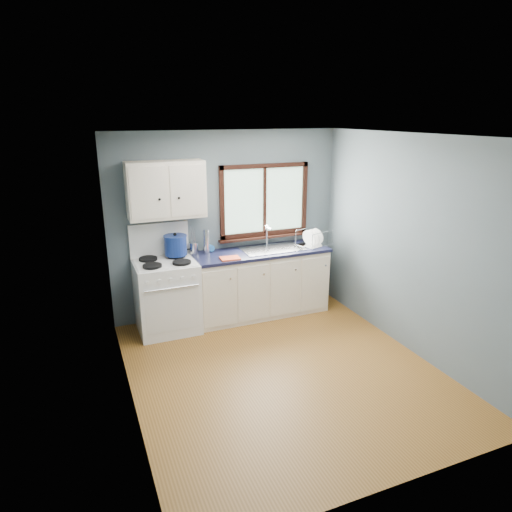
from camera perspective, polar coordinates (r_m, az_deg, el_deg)
name	(u,v)px	position (r m, az deg, el deg)	size (l,w,h in m)	color
floor	(283,371)	(5.18, 3.37, -14.14)	(3.20, 3.60, 0.02)	brown
ceiling	(288,134)	(4.42, 3.96, 14.92)	(3.20, 3.60, 0.02)	white
wall_back	(227,224)	(6.27, -3.59, 4.00)	(3.20, 0.02, 2.50)	slate
wall_front	(403,340)	(3.25, 17.89, -10.01)	(3.20, 0.02, 2.50)	slate
wall_left	(122,284)	(4.24, -16.40, -3.33)	(0.02, 3.60, 2.50)	slate
wall_right	(412,246)	(5.52, 18.86, 1.23)	(0.02, 3.60, 2.50)	slate
gas_range	(167,294)	(5.95, -11.10, -4.68)	(0.76, 0.69, 1.36)	white
base_cabinets	(260,286)	(6.35, 0.52, -3.73)	(1.85, 0.60, 0.88)	#F1E2C9
countertop	(260,252)	(6.19, 0.54, 0.51)	(1.89, 0.64, 0.04)	black
sink	(272,253)	(6.27, 2.05, 0.33)	(0.84, 0.46, 0.44)	silver
window	(264,206)	(6.37, 1.07, 6.33)	(1.36, 0.10, 1.03)	#9EC6A8
upper_cabinets	(166,190)	(5.77, -11.18, 8.11)	(0.95, 0.35, 0.70)	#F1E2C9
skillet	(176,252)	(5.97, -10.03, 0.45)	(0.39, 0.32, 0.05)	black
stockpot	(176,245)	(5.93, -10.03, 1.38)	(0.31, 0.31, 0.29)	navy
utensil_crock	(194,248)	(6.09, -7.80, 1.02)	(0.14, 0.14, 0.38)	silver
thermos	(206,242)	(6.03, -6.24, 1.78)	(0.08, 0.08, 0.33)	silver
soap_bottle	(212,244)	(6.11, -5.51, 1.54)	(0.09, 0.09, 0.24)	#2162B1
dish_towel	(230,258)	(5.83, -3.26, -0.29)	(0.25, 0.18, 0.02)	#E6512B
dish_rack	(313,241)	(6.49, 7.19, 1.91)	(0.52, 0.46, 0.23)	silver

